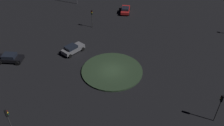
# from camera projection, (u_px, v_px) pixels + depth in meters

# --- Properties ---
(ground_plane) EXTENTS (117.08, 117.08, 0.00)m
(ground_plane) POSITION_uv_depth(u_px,v_px,m) (112.00, 71.00, 36.31)
(ground_plane) COLOR black
(roundabout_island) EXTENTS (9.59, 9.59, 0.25)m
(roundabout_island) POSITION_uv_depth(u_px,v_px,m) (112.00, 71.00, 36.24)
(roundabout_island) COLOR #263823
(roundabout_island) RESTS_ON ground_plane
(car_grey) EXTENTS (4.37, 3.54, 1.49)m
(car_grey) POSITION_uv_depth(u_px,v_px,m) (73.00, 49.00, 40.09)
(car_grey) COLOR slate
(car_grey) RESTS_ON ground_plane
(car_black) EXTENTS (2.45, 4.33, 1.46)m
(car_black) POSITION_uv_depth(u_px,v_px,m) (10.00, 58.00, 37.91)
(car_black) COLOR black
(car_black) RESTS_ON ground_plane
(car_red) EXTENTS (4.64, 2.40, 1.37)m
(car_red) POSITION_uv_depth(u_px,v_px,m) (125.00, 10.00, 53.60)
(car_red) COLOR red
(car_red) RESTS_ON ground_plane
(traffic_light_southeast) EXTENTS (0.40, 0.37, 3.80)m
(traffic_light_southeast) POSITION_uv_depth(u_px,v_px,m) (8.00, 117.00, 25.41)
(traffic_light_southeast) COLOR #2D2D2D
(traffic_light_southeast) RESTS_ON ground_plane
(traffic_light_southwest) EXTENTS (0.40, 0.37, 3.80)m
(traffic_light_southwest) POSITION_uv_depth(u_px,v_px,m) (92.00, 15.00, 46.51)
(traffic_light_southwest) COLOR #2D2D2D
(traffic_light_southwest) RESTS_ON ground_plane
(traffic_light_northeast) EXTENTS (0.37, 0.40, 4.27)m
(traffic_light_northeast) POSITION_uv_depth(u_px,v_px,m) (220.00, 103.00, 26.64)
(traffic_light_northeast) COLOR #2D2D2D
(traffic_light_northeast) RESTS_ON ground_plane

